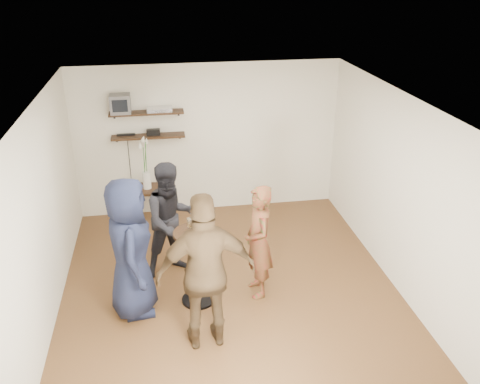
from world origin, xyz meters
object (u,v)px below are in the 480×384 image
object	(u,v)px
person_plaid	(258,242)
dvd_deck	(160,109)
drinks_table	(197,257)
crt_monitor	(120,104)
person_navy	(130,248)
side_table	(148,193)
person_dark	(172,220)
person_brown	(206,273)
radio	(153,132)

from	to	relation	value
person_plaid	dvd_deck	bearing A→B (deg)	-160.31
drinks_table	person_plaid	world-z (taller)	person_plaid
crt_monitor	person_navy	distance (m)	2.90
side_table	person_dark	size ratio (longest dim) A/B	0.36
person_plaid	person_dark	bearing A→B (deg)	-127.40
side_table	person_navy	distance (m)	2.54
person_brown	person_navy	bearing A→B (deg)	-44.44
dvd_deck	drinks_table	bearing A→B (deg)	-82.69
side_table	drinks_table	xyz separation A→B (m)	(0.62, -2.43, 0.17)
crt_monitor	person_dark	distance (m)	2.29
person_plaid	person_dark	xyz separation A→B (m)	(-1.08, 0.70, 0.06)
drinks_table	person_navy	world-z (taller)	person_navy
radio	crt_monitor	bearing A→B (deg)	180.00
dvd_deck	radio	bearing A→B (deg)	180.00
side_table	person_brown	bearing A→B (deg)	-78.29
crt_monitor	person_plaid	distance (m)	3.33
person_brown	person_plaid	bearing A→B (deg)	-134.45
side_table	drinks_table	bearing A→B (deg)	-75.61
drinks_table	person_dark	size ratio (longest dim) A/B	0.62
person_brown	drinks_table	bearing A→B (deg)	-90.00
crt_monitor	person_plaid	world-z (taller)	crt_monitor
person_navy	person_brown	size ratio (longest dim) A/B	0.95
side_table	person_navy	world-z (taller)	person_navy
person_navy	person_brown	xyz separation A→B (m)	(0.86, -0.75, 0.04)
crt_monitor	side_table	bearing A→B (deg)	-28.60
person_plaid	person_brown	size ratio (longest dim) A/B	0.81
radio	person_plaid	distance (m)	2.94
side_table	drinks_table	size ratio (longest dim) A/B	0.58
dvd_deck	person_dark	distance (m)	2.13
radio	person_dark	distance (m)	1.98
dvd_deck	person_navy	world-z (taller)	dvd_deck
radio	person_plaid	size ratio (longest dim) A/B	0.14
dvd_deck	person_navy	distance (m)	2.89
person_dark	person_brown	bearing A→B (deg)	-98.15
dvd_deck	person_plaid	size ratio (longest dim) A/B	0.26
side_table	person_brown	xyz separation A→B (m)	(0.67, -3.24, 0.46)
dvd_deck	radio	world-z (taller)	dvd_deck
person_plaid	person_dark	size ratio (longest dim) A/B	0.93
dvd_deck	person_plaid	distance (m)	3.01
dvd_deck	side_table	xyz separation A→B (m)	(-0.29, -0.17, -1.40)
person_plaid	person_dark	world-z (taller)	person_dark
radio	side_table	xyz separation A→B (m)	(-0.16, -0.17, -1.02)
dvd_deck	side_table	bearing A→B (deg)	-148.88
dvd_deck	person_dark	world-z (taller)	dvd_deck
crt_monitor	dvd_deck	distance (m)	0.62
person_plaid	side_table	bearing A→B (deg)	-153.35
dvd_deck	person_brown	world-z (taller)	dvd_deck
person_plaid	person_brown	bearing A→B (deg)	-45.55
person_plaid	person_brown	distance (m)	1.17
radio	person_brown	world-z (taller)	person_brown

